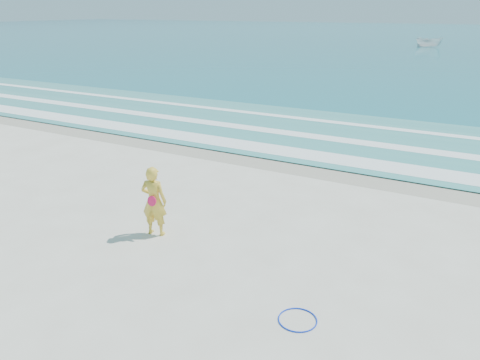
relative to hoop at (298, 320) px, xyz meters
The scene contains 10 objects.
ground 4.31m from the hoop, behind, with size 400.00×400.00×0.00m, color silver.
wet_sand 10.02m from the hoop, 115.48° to the left, with size 400.00×2.40×0.00m, color #B2A893.
ocean 105.14m from the hoop, 92.35° to the left, with size 400.00×190.00×0.04m, color #19727F.
shallow 14.70m from the hoop, 107.07° to the left, with size 400.00×10.00×0.01m, color #59B7AD.
foam_near 11.21m from the hoop, 112.62° to the left, with size 400.00×1.40×0.01m, color white.
foam_mid 13.93m from the hoop, 108.03° to the left, with size 400.00×0.90×0.01m, color white.
foam_far 17.10m from the hoop, 104.61° to the left, with size 400.00×0.60×0.01m, color white.
hoop is the anchor object (origin of this frame).
boat 74.05m from the hoop, 96.25° to the left, with size 1.48×3.94×1.52m, color white.
woman 5.15m from the hoop, 161.05° to the left, with size 0.78×0.60×1.91m.
Camera 1 is at (7.01, -7.27, 5.73)m, focal length 35.00 mm.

